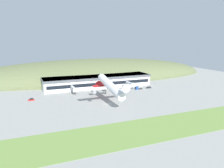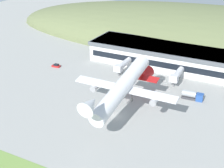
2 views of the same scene
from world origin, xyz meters
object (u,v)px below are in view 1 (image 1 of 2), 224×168
at_px(cargo_airplane, 110,86).
at_px(fuel_truck, 139,88).
at_px(service_car_0, 149,87).
at_px(service_car_1, 31,100).
at_px(jetway_2, 130,84).
at_px(jetway_1, 104,86).
at_px(box_truck, 121,91).
at_px(traffic_cone_0, 143,92).
at_px(jetway_0, 74,89).
at_px(terminal_building, 98,81).

xyz_separation_m(cargo_airplane, fuel_truck, (37.03, 28.46, -9.75)).
height_order(service_car_0, service_car_1, service_car_1).
height_order(jetway_2, service_car_1, jetway_2).
distance_m(jetway_1, cargo_airplane, 36.03).
distance_m(service_car_1, fuel_truck, 84.43).
height_order(fuel_truck, box_truck, fuel_truck).
distance_m(service_car_0, box_truck, 29.66).
xyz_separation_m(service_car_1, traffic_cone_0, (82.33, -7.92, -0.34)).
height_order(fuel_truck, traffic_cone_0, fuel_truck).
relative_size(cargo_airplane, service_car_1, 11.65).
xyz_separation_m(jetway_1, service_car_0, (38.58, -4.98, -3.39)).
xyz_separation_m(service_car_1, fuel_truck, (84.40, 2.24, 0.92)).
relative_size(jetway_1, traffic_cone_0, 21.56).
bearing_deg(jetway_0, fuel_truck, -5.81).
relative_size(jetway_1, service_car_1, 3.06).
xyz_separation_m(jetway_2, service_car_0, (14.99, -5.01, -3.39)).
relative_size(terminal_building, box_truck, 11.59).
height_order(cargo_airplane, box_truck, cargo_airplane).
bearing_deg(cargo_airplane, jetway_0, 115.65).
height_order(jetway_1, box_truck, jetway_1).
xyz_separation_m(cargo_airplane, box_truck, (18.07, 23.36, -9.71)).
height_order(terminal_building, fuel_truck, terminal_building).
bearing_deg(service_car_0, traffic_cone_0, -137.98).
distance_m(terminal_building, service_car_1, 61.98).
xyz_separation_m(jetway_0, box_truck, (34.33, -10.52, -2.41)).
xyz_separation_m(service_car_1, box_truck, (65.44, -2.86, 0.96)).
distance_m(terminal_building, jetway_0, 30.87).
bearing_deg(traffic_cone_0, box_truck, 163.34).
distance_m(terminal_building, cargo_airplane, 52.67).
bearing_deg(fuel_truck, jetway_0, 174.19).
bearing_deg(terminal_building, service_car_0, -30.34).
height_order(jetway_1, jetway_2, same).
bearing_deg(traffic_cone_0, jetway_0, 163.09).
bearing_deg(box_truck, service_car_1, 177.50).
distance_m(fuel_truck, box_truck, 19.64).
height_order(cargo_airplane, service_car_0, cargo_airplane).
distance_m(jetway_1, traffic_cone_0, 31.07).
xyz_separation_m(jetway_1, jetway_2, (23.58, 0.03, -0.00)).
height_order(jetway_1, service_car_0, jetway_1).
height_order(terminal_building, service_car_0, terminal_building).
xyz_separation_m(box_truck, traffic_cone_0, (16.90, -5.06, -1.30)).
distance_m(terminal_building, jetway_1, 17.41).
bearing_deg(jetway_0, terminal_building, 35.02).
distance_m(jetway_1, service_car_0, 39.04).
distance_m(box_truck, traffic_cone_0, 17.69).
height_order(service_car_1, traffic_cone_0, service_car_1).
relative_size(terminal_building, jetway_0, 7.18).
height_order(cargo_airplane, fuel_truck, cargo_airplane).
bearing_deg(terminal_building, service_car_1, -155.78).
xyz_separation_m(jetway_0, fuel_truck, (53.30, -5.42, -2.45)).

